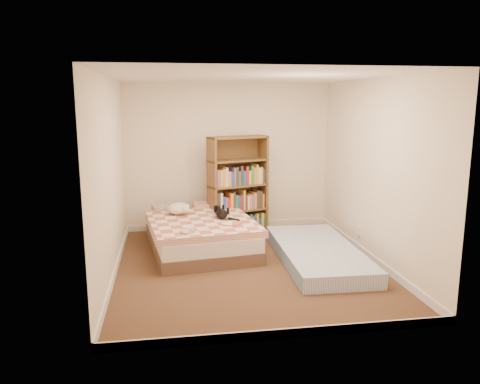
{
  "coord_description": "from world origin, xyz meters",
  "views": [
    {
      "loc": [
        -1.04,
        -5.94,
        2.2
      ],
      "look_at": [
        -0.06,
        0.3,
        0.97
      ],
      "focal_mm": 35.0,
      "sensor_mm": 36.0,
      "label": 1
    }
  ],
  "objects": [
    {
      "name": "bed",
      "position": [
        -0.59,
        0.89,
        0.25
      ],
      "size": [
        1.69,
        2.18,
        0.54
      ],
      "rotation": [
        0.0,
        0.0,
        0.13
      ],
      "color": "brown",
      "rests_on": "room"
    },
    {
      "name": "room",
      "position": [
        0.0,
        0.0,
        1.2
      ],
      "size": [
        3.51,
        4.01,
        2.51
      ],
      "color": "#4A3420",
      "rests_on": "ground"
    },
    {
      "name": "bookshelf",
      "position": [
        0.11,
        1.61,
        0.59
      ],
      "size": [
        1.09,
        0.63,
        1.64
      ],
      "rotation": [
        0.0,
        0.0,
        0.32
      ],
      "color": "#55321D",
      "rests_on": "room"
    },
    {
      "name": "floor_mattress",
      "position": [
        1.0,
        0.08,
        0.1
      ],
      "size": [
        1.09,
        2.31,
        0.21
      ],
      "primitive_type": "cube",
      "rotation": [
        0.0,
        0.0,
        -0.03
      ],
      "color": "#7293BE",
      "rests_on": "room"
    },
    {
      "name": "white_dog",
      "position": [
        -0.88,
        1.14,
        0.57
      ],
      "size": [
        0.37,
        0.38,
        0.17
      ],
      "rotation": [
        0.0,
        0.0,
        -0.05
      ],
      "color": "white",
      "rests_on": "bed"
    },
    {
      "name": "black_cat",
      "position": [
        -0.26,
        0.84,
        0.55
      ],
      "size": [
        0.26,
        0.65,
        0.15
      ],
      "rotation": [
        0.0,
        0.0,
        0.19
      ],
      "color": "black",
      "rests_on": "bed"
    }
  ]
}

